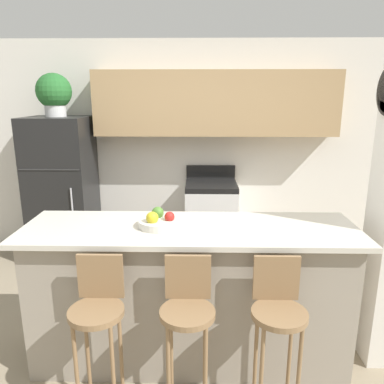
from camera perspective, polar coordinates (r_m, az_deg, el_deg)
The scene contains 11 objects.
ground_plane at distance 3.10m, azimuth -0.31°, elevation -23.59°, with size 14.00×14.00×0.00m, color gray.
wall_back at distance 4.57m, azimuth 1.75°, elevation 9.54°, with size 5.60×0.38×2.55m.
counter_bar at distance 2.81m, azimuth -0.33°, elevation -15.20°, with size 2.32×0.70×1.03m.
refrigerator at distance 4.65m, azimuth -19.11°, elevation 0.40°, with size 0.69×0.70×1.68m.
stove_range at distance 4.53m, azimuth 2.87°, elevation -4.13°, with size 0.60×0.59×1.07m.
bar_stool_left at distance 2.37m, azimuth -14.10°, elevation -17.71°, with size 0.32×0.32×1.00m.
bar_stool_mid at distance 2.30m, azimuth -0.68°, elevation -18.36°, with size 0.32×0.32×1.00m.
bar_stool_right at distance 2.34m, azimuth 12.94°, elevation -18.07°, with size 0.32×0.32×1.00m.
potted_plant_on_fridge at distance 4.53m, azimuth -20.29°, elevation 13.95°, with size 0.39×0.39×0.47m.
fruit_bowl at distance 2.60m, azimuth -4.96°, elevation -4.42°, with size 0.30×0.30×0.12m.
trash_bin at distance 4.47m, azimuth -12.57°, elevation -8.47°, with size 0.28×0.28×0.38m.
Camera 1 is at (0.07, -2.44, 1.92)m, focal length 35.00 mm.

